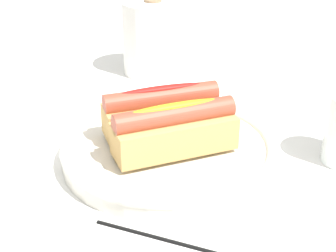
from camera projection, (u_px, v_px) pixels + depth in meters
ground_plane at (163, 164)px, 0.65m from camera, size 2.40×2.40×0.00m
serving_bowl at (168, 149)px, 0.65m from camera, size 0.27×0.27×0.03m
hotdog_front at (175, 130)px, 0.61m from camera, size 0.16×0.10×0.06m
hotdog_back at (162, 111)px, 0.66m from camera, size 0.16×0.09×0.06m
paper_towel_roll at (153, 38)px, 0.91m from camera, size 0.11×0.11×0.13m
napkin_box at (15, 75)px, 0.72m from camera, size 0.12×0.07×0.15m
chopstick_near at (195, 246)px, 0.50m from camera, size 0.20×0.09×0.01m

